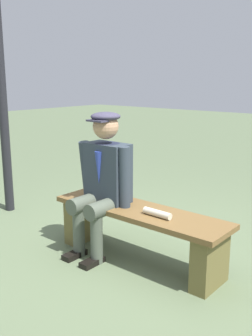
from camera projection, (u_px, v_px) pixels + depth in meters
The scene contains 4 objects.
ground_plane at pixel (138, 260), 3.55m from camera, with size 30.00×30.00×0.00m, color #596A4A.
bench at pixel (139, 227), 3.48m from camera, with size 1.69×0.46×0.49m.
seated_man at pixel (103, 177), 3.57m from camera, with size 0.59×0.57×1.32m.
rolled_magazine at pixel (157, 213), 3.24m from camera, with size 0.06×0.06×0.27m, color beige.
Camera 1 is at (-2.02, 2.57, 1.62)m, focal length 41.65 mm.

